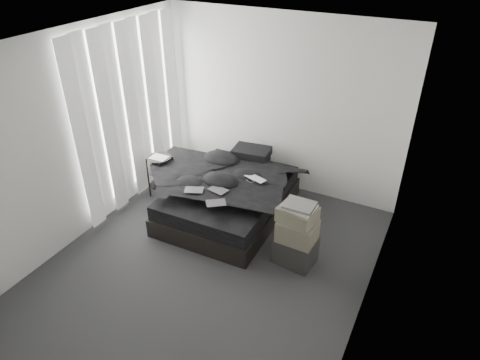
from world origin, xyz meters
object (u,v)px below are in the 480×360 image
at_px(bed, 229,206).
at_px(box_lower, 295,250).
at_px(laptop, 253,175).
at_px(side_stand, 161,177).

relative_size(bed, box_lower, 4.09).
height_order(laptop, box_lower, laptop).
height_order(side_stand, box_lower, side_stand).
distance_m(side_stand, box_lower, 2.36).
xyz_separation_m(bed, laptop, (0.35, 0.05, 0.56)).
bearing_deg(bed, laptop, 7.50).
distance_m(bed, side_stand, 1.13).
bearing_deg(laptop, bed, -154.50).
bearing_deg(side_stand, bed, 2.12).
distance_m(laptop, side_stand, 1.51).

